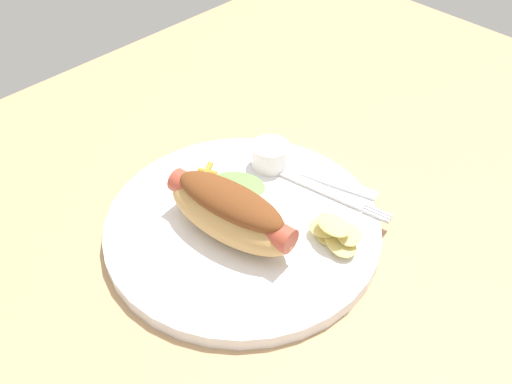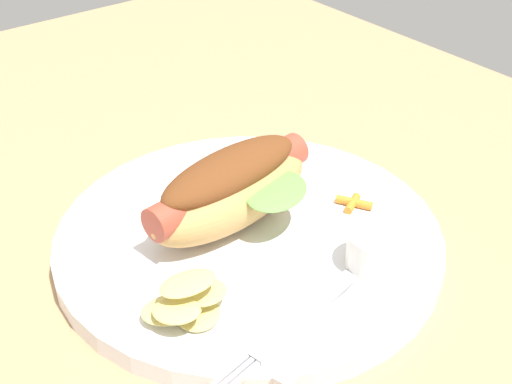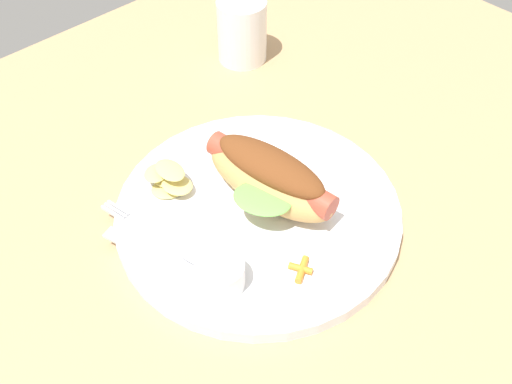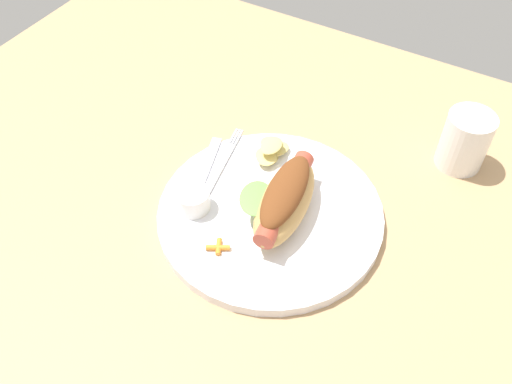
# 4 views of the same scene
# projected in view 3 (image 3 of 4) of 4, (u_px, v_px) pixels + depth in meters

# --- Properties ---
(ground_plane) EXTENTS (1.20, 0.90, 0.02)m
(ground_plane) POSITION_uv_depth(u_px,v_px,m) (231.00, 228.00, 0.65)
(ground_plane) COLOR tan
(plate) EXTENTS (0.30, 0.30, 0.02)m
(plate) POSITION_uv_depth(u_px,v_px,m) (258.00, 212.00, 0.64)
(plate) COLOR white
(plate) RESTS_ON ground_plane
(hot_dog) EXTENTS (0.10, 0.16, 0.06)m
(hot_dog) POSITION_uv_depth(u_px,v_px,m) (270.00, 177.00, 0.62)
(hot_dog) COLOR tan
(hot_dog) RESTS_ON plate
(sauce_ramekin) EXTENTS (0.05, 0.05, 0.03)m
(sauce_ramekin) POSITION_uv_depth(u_px,v_px,m) (221.00, 275.00, 0.56)
(sauce_ramekin) COLOR white
(sauce_ramekin) RESTS_ON plate
(fork) EXTENTS (0.04, 0.17, 0.00)m
(fork) POSITION_uv_depth(u_px,v_px,m) (167.00, 243.00, 0.60)
(fork) COLOR silver
(fork) RESTS_ON plate
(knife) EXTENTS (0.05, 0.14, 0.00)m
(knife) POSITION_uv_depth(u_px,v_px,m) (165.00, 260.00, 0.59)
(knife) COLOR silver
(knife) RESTS_ON plate
(chips_pile) EXTENTS (0.05, 0.07, 0.03)m
(chips_pile) POSITION_uv_depth(u_px,v_px,m) (168.00, 178.00, 0.65)
(chips_pile) COLOR #D7C670
(chips_pile) RESTS_ON plate
(carrot_garnish) EXTENTS (0.03, 0.02, 0.01)m
(carrot_garnish) POSITION_uv_depth(u_px,v_px,m) (302.00, 268.00, 0.58)
(carrot_garnish) COLOR orange
(carrot_garnish) RESTS_ON plate
(drinking_cup) EXTENTS (0.07, 0.07, 0.09)m
(drinking_cup) POSITION_uv_depth(u_px,v_px,m) (242.00, 30.00, 0.82)
(drinking_cup) COLOR white
(drinking_cup) RESTS_ON ground_plane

